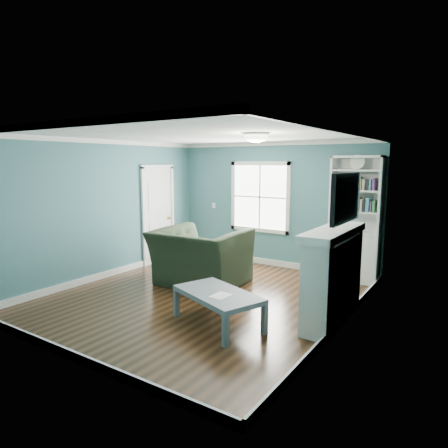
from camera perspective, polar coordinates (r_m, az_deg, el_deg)
The scene contains 13 objects.
floor at distance 6.62m, azimuth -3.06°, elevation -10.44°, with size 5.00×5.00×0.00m, color black.
room_walls at distance 6.28m, azimuth -3.18°, elevation 3.31°, with size 5.00×5.00×5.00m.
trim at distance 6.32m, azimuth -3.15°, elevation 0.20°, with size 4.50×5.00×2.60m.
window at distance 8.55m, azimuth 5.16°, elevation 3.86°, with size 1.40×0.06×1.50m.
bookshelf at distance 7.68m, azimuth 18.16°, elevation -1.06°, with size 0.90×0.35×2.31m.
fireplace at distance 5.69m, azimuth 15.40°, elevation -7.28°, with size 0.44×1.58×1.30m.
tv at distance 5.46m, azimuth 17.07°, elevation 3.63°, with size 0.06×1.10×0.65m, color black.
door at distance 8.82m, azimuth -9.36°, elevation 1.46°, with size 0.12×0.98×2.17m.
ceiling_fixture at distance 5.86m, azimuth 4.60°, elevation 12.37°, with size 0.38×0.38×0.15m.
light_switch at distance 9.20m, azimuth -1.47°, elevation 2.67°, with size 0.08×0.01×0.12m, color white.
recliner at distance 7.14m, azimuth -3.38°, elevation -3.42°, with size 1.54×1.00×1.34m, color #1F2D1C.
coffee_table at distance 5.45m, azimuth -0.86°, elevation -10.29°, with size 1.42×1.09×0.46m.
paper_sheet at distance 5.29m, azimuth -0.45°, elevation -10.19°, with size 0.21×0.27×0.00m, color white.
Camera 1 is at (3.72, -5.03, 2.18)m, focal length 32.00 mm.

